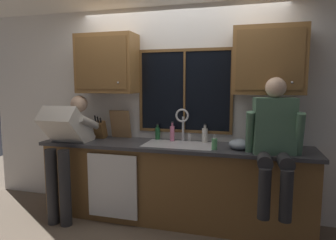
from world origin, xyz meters
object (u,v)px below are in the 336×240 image
Objects in this scene: mixing_bowl at (240,144)px; bottle_green_glass at (205,135)px; soap_dispenser at (214,144)px; cutting_board at (120,124)px; person_sitting_on_counter at (274,137)px; bottle_tall_clear at (172,133)px; knife_block at (100,130)px; person_standing at (66,142)px; bottle_amber_small at (158,133)px.

bottle_green_glass is (-0.41, 0.27, 0.04)m from mixing_bowl.
mixing_bowl is at bearing 18.67° from soap_dispenser.
cutting_board is 1.54m from mixing_bowl.
soap_dispenser is 0.75× the size of bottle_green_glass.
bottle_tall_clear is (-1.14, 0.45, -0.09)m from person_sitting_on_counter.
knife_block is 1.51m from soap_dispenser.
cutting_board is at bearing 45.71° from person_standing.
bottle_green_glass is 0.60m from bottle_amber_small.
bottle_green_glass is (1.09, -0.01, -0.09)m from cutting_board.
knife_block is 0.94m from bottle_tall_clear.
mixing_bowl is (1.51, -0.28, -0.13)m from cutting_board.
bottle_green_glass is (1.33, 0.10, -0.02)m from knife_block.
person_standing is at bearing -173.95° from mixing_bowl.
bottle_amber_small is at bearing 166.41° from bottle_tall_clear.
knife_block is 1.46× the size of bottle_green_glass.
bottle_amber_small is at bearing 27.37° from person_standing.
bottle_tall_clear is at bearing 21.13° from person_standing.
person_sitting_on_counter is 6.39× the size of bottle_amber_small.
knife_block reaches higher than bottle_green_glass.
bottle_amber_small is (0.73, 0.12, -0.03)m from knife_block.
bottle_tall_clear is at bearing 4.23° from knife_block.
person_standing is 1.10m from bottle_amber_small.
cutting_board reaches higher than mixing_bowl.
bottle_tall_clear is at bearing -176.23° from bottle_green_glass.
person_sitting_on_counter is 1.44m from bottle_amber_small.
bottle_amber_small is (0.50, 0.02, -0.10)m from cutting_board.
soap_dispenser is 0.69× the size of bottle_tall_clear.
bottle_green_glass reaches higher than soap_dispenser.
bottle_amber_small is at bearing 1.89° from cutting_board.
person_sitting_on_counter is at bearing -32.60° from bottle_green_glass.
person_standing is 1.99m from mixing_bowl.
soap_dispenser is 0.84× the size of bottle_amber_small.
person_standing is 2.32m from person_sitting_on_counter.
person_standing reaches higher than knife_block.
soap_dispenser reaches higher than mixing_bowl.
soap_dispenser is 0.64m from bottle_tall_clear.
bottle_amber_small is at bearing 177.80° from bottle_green_glass.
mixing_bowl is at bearing 148.07° from person_sitting_on_counter.
knife_block reaches higher than bottle_amber_small.
soap_dispenser is at bearing 168.57° from person_sitting_on_counter.
bottle_green_glass is 0.40m from bottle_tall_clear.
knife_block is 0.74m from bottle_amber_small.
person_sitting_on_counter is at bearing -11.43° from soap_dispenser.
person_standing is at bearing -152.63° from bottle_amber_small.
bottle_green_glass is at bearing 113.54° from soap_dispenser.
mixing_bowl is at bearing -33.13° from bottle_green_glass.
mixing_bowl is 1.05m from bottle_amber_small.
person_standing is at bearing -134.29° from cutting_board.
person_sitting_on_counter reaches higher than mixing_bowl.
person_standing reaches higher than soap_dispenser.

